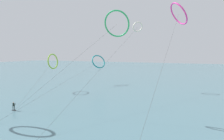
% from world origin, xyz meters
% --- Properties ---
extents(sea_water, '(400.00, 200.00, 0.08)m').
position_xyz_m(sea_water, '(0.00, 105.38, 0.04)').
color(sea_water, '#476B75').
rests_on(sea_water, ground).
extents(surfer_charcoal, '(1.40, 0.71, 1.70)m').
position_xyz_m(surfer_charcoal, '(-20.69, 19.20, 0.82)').
color(surfer_charcoal, black).
rests_on(surfer_charcoal, ground).
extents(kite_emerald, '(22.28, 6.02, 18.77)m').
position_xyz_m(kite_emerald, '(-0.81, 24.26, 16.48)').
color(kite_emerald, '#199351').
rests_on(kite_emerald, ground).
extents(kite_lime, '(6.36, 20.85, 11.22)m').
position_xyz_m(kite_lime, '(-26.55, 37.70, 8.89)').
color(kite_lime, '#8CC62D').
rests_on(kite_lime, ground).
extents(kite_ivory, '(4.36, 41.02, 21.01)m').
position_xyz_m(kite_ivory, '(-4.28, 50.43, 19.38)').
color(kite_ivory, silver).
rests_on(kite_ivory, ground).
extents(kite_teal, '(5.18, 45.31, 10.73)m').
position_xyz_m(kite_teal, '(-19.51, 53.59, 8.27)').
color(kite_teal, teal).
rests_on(kite_teal, ground).
extents(kite_magenta, '(5.06, 31.96, 21.60)m').
position_xyz_m(kite_magenta, '(8.66, 34.65, 19.37)').
color(kite_magenta, '#CC288E').
rests_on(kite_magenta, ground).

